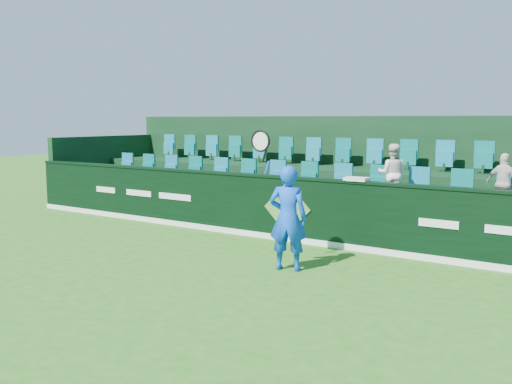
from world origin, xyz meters
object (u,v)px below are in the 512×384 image
Objects in this scene: tennis_player at (288,217)px; towel at (357,179)px; spectator_left at (392,174)px; spectator_middle at (504,183)px.

tennis_player is 5.39× the size of towel.
towel is (-0.28, -1.12, -0.03)m from spectator_left.
tennis_player is 4.19m from spectator_middle.
towel is at bearing 80.62° from tennis_player.
tennis_player is 1.95× the size of spectator_left.
spectator_middle is (2.75, 3.13, 0.45)m from tennis_player.
spectator_middle is 2.49× the size of towel.
tennis_player is 2.17× the size of spectator_middle.
spectator_left is at bearing 79.02° from tennis_player.
tennis_player is 2.09m from towel.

